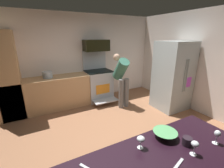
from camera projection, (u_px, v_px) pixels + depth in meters
ground_plane at (117, 138)px, 3.09m from camera, size 5.20×4.80×0.02m
wall_back at (79, 59)px, 4.65m from camera, size 5.20×0.12×2.60m
wall_right at (204, 64)px, 3.84m from camera, size 0.12×4.80×2.60m
lower_cabinet_run at (53, 93)px, 4.21m from camera, size 2.40×0.60×0.90m
cabinet_column at (6, 77)px, 3.57m from camera, size 0.60×0.60×2.10m
oven_range at (99, 84)px, 4.79m from camera, size 0.76×0.97×1.53m
microwave at (96, 45)px, 4.51m from camera, size 0.74×0.38×0.33m
refrigerator at (173, 76)px, 4.13m from camera, size 0.84×0.79×1.84m
person_cook at (121, 76)px, 4.27m from camera, size 0.31×0.64×1.48m
mixing_bowl_prep at (165, 134)px, 1.68m from camera, size 0.26×0.26×0.07m
wine_glass_near at (195, 145)px, 1.41m from camera, size 0.07×0.07×0.15m
wine_glass_mid at (217, 134)px, 1.56m from camera, size 0.06×0.06×0.16m
wine_glass_far at (141, 140)px, 1.50m from camera, size 0.08×0.08×0.14m
mug_tea at (187, 141)px, 1.56m from camera, size 0.10×0.10×0.09m
knife_chef at (176, 167)px, 1.30m from camera, size 0.26×0.09×0.01m
stock_pot at (47, 75)px, 4.00m from camera, size 0.25×0.25×0.18m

